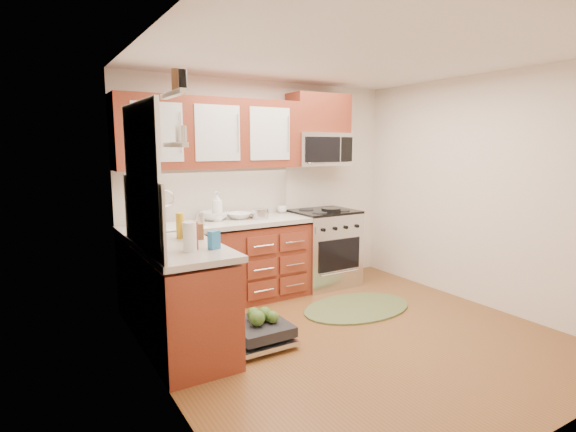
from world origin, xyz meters
TOP-DOWN VIEW (x-y plane):
  - floor at (0.00, 0.00)m, footprint 3.50×3.50m
  - ceiling at (0.00, 0.00)m, footprint 3.50×3.50m
  - wall_back at (0.00, 1.75)m, footprint 3.50×0.04m
  - wall_front at (0.00, -1.75)m, footprint 3.50×0.04m
  - wall_left at (-1.75, 0.00)m, footprint 0.04×3.50m
  - wall_right at (1.75, 0.00)m, footprint 0.04×3.50m
  - base_cabinet_back at (-0.73, 1.45)m, footprint 2.05×0.60m
  - base_cabinet_left at (-1.45, 0.52)m, footprint 0.60×1.25m
  - countertop_back at (-0.72, 1.44)m, footprint 2.07×0.64m
  - countertop_left at (-1.44, 0.53)m, footprint 0.64×1.27m
  - backsplash_back at (-0.73, 1.74)m, footprint 2.05×0.02m
  - backsplash_left at (-1.74, 0.52)m, footprint 0.02×1.25m
  - upper_cabinets at (-0.73, 1.57)m, footprint 2.05×0.35m
  - cabinet_over_mw at (0.68, 1.57)m, footprint 0.76×0.35m
  - range at (0.68, 1.43)m, footprint 0.76×0.64m
  - microwave at (0.68, 1.55)m, footprint 0.76×0.38m
  - sink at (-1.25, 1.42)m, footprint 0.62×0.50m
  - dishwasher at (-0.86, 0.30)m, footprint 0.70×0.60m
  - window at (-1.74, 0.50)m, footprint 0.03×1.05m
  - window_blind at (-1.71, 0.50)m, footprint 0.02×0.96m
  - shelf_upper at (-1.72, -0.35)m, footprint 0.04×0.40m
  - shelf_lower at (-1.72, -0.35)m, footprint 0.04×0.40m
  - rug at (0.48, 0.52)m, footprint 1.29×0.85m
  - skillet at (0.68, 1.29)m, footprint 0.30×0.30m
  - stock_pot at (-0.24, 1.39)m, footprint 0.24×0.24m
  - cutting_board at (-0.30, 1.55)m, footprint 0.27×0.19m
  - canister at (-1.00, 1.25)m, footprint 0.11×0.11m
  - paper_towel_roll at (-1.44, 0.27)m, footprint 0.14×0.14m
  - mustard_bottle at (-1.35, 0.80)m, footprint 0.09×0.09m
  - red_bottle at (-1.39, 0.30)m, footprint 0.07×0.07m
  - wooden_box at (-1.25, 0.69)m, footprint 0.16×0.13m
  - blue_carton at (-1.25, 0.25)m, footprint 0.11×0.09m
  - bowl_a at (-0.44, 1.52)m, footprint 0.36×0.36m
  - bowl_b at (-0.72, 1.57)m, footprint 0.39×0.39m
  - cup at (0.20, 1.65)m, footprint 0.13×0.13m
  - soap_bottle_a at (-0.72, 1.49)m, footprint 0.13×0.13m
  - soap_bottle_b at (-1.62, 0.82)m, footprint 0.11×0.11m
  - soap_bottle_c at (-1.57, 0.93)m, footprint 0.12×0.12m

SIDE VIEW (x-z plane):
  - floor at x=0.00m, z-range 0.00..0.00m
  - rug at x=0.48m, z-range 0.00..0.02m
  - dishwasher at x=-0.86m, z-range 0.00..0.20m
  - base_cabinet_back at x=-0.73m, z-range 0.00..0.85m
  - base_cabinet_left at x=-1.45m, z-range 0.00..0.85m
  - range at x=0.68m, z-range 0.00..0.95m
  - sink at x=-1.25m, z-range 0.67..0.93m
  - countertop_back at x=-0.72m, z-range 0.88..0.93m
  - countertop_left at x=-1.44m, z-range 0.88..0.93m
  - cutting_board at x=-0.30m, z-range 0.93..0.94m
  - bowl_a at x=-0.44m, z-range 0.93..0.99m
  - cup at x=0.20m, z-range 0.93..1.02m
  - skillet at x=0.68m, z-range 0.95..0.99m
  - bowl_b at x=-0.72m, z-range 0.93..1.02m
  - stock_pot at x=-0.24m, z-range 0.93..1.04m
  - wooden_box at x=-1.25m, z-range 0.93..1.07m
  - canister at x=-1.00m, z-range 0.93..1.07m
  - blue_carton at x=-1.25m, z-range 0.93..1.07m
  - soap_bottle_c at x=-1.57m, z-range 0.93..1.07m
  - soap_bottle_b at x=-1.62m, z-range 0.93..1.14m
  - red_bottle at x=-1.39m, z-range 0.93..1.15m
  - mustard_bottle at x=-1.35m, z-range 0.93..1.15m
  - paper_towel_roll at x=-1.44m, z-range 0.93..1.15m
  - soap_bottle_a at x=-0.72m, z-range 0.93..1.25m
  - backsplash_back at x=-0.73m, z-range 0.93..1.49m
  - backsplash_left at x=-1.74m, z-range 0.93..1.49m
  - wall_back at x=0.00m, z-range 0.00..2.50m
  - wall_front at x=0.00m, z-range 0.00..2.50m
  - wall_left at x=-1.75m, z-range 0.00..2.50m
  - wall_right at x=1.75m, z-range 0.00..2.50m
  - window at x=-1.74m, z-range 1.02..2.08m
  - microwave at x=0.68m, z-range 1.50..1.90m
  - shelf_lower at x=-1.72m, z-range 1.74..1.76m
  - upper_cabinets at x=-0.73m, z-range 1.50..2.25m
  - window_blind at x=-1.71m, z-range 1.68..2.08m
  - shelf_upper at x=-1.72m, z-range 2.03..2.06m
  - cabinet_over_mw at x=0.68m, z-range 1.90..2.37m
  - ceiling at x=0.00m, z-range 2.50..2.50m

